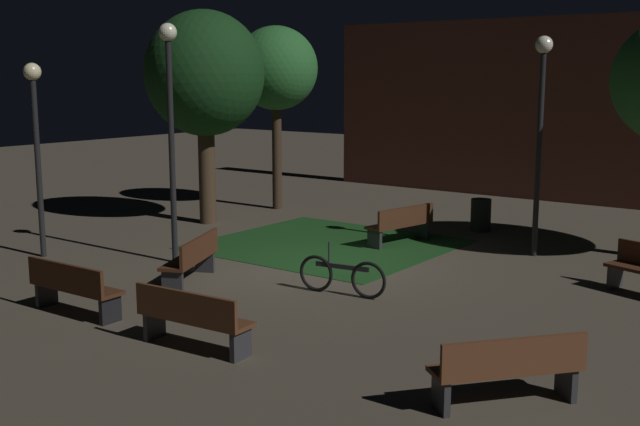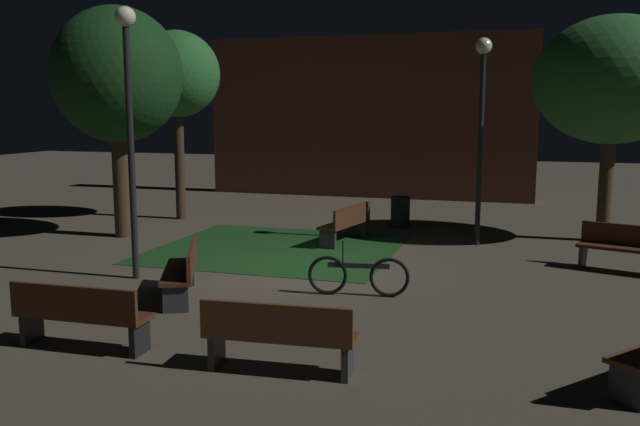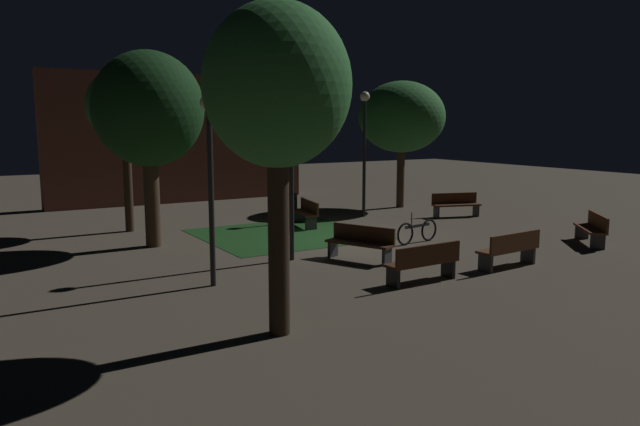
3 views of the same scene
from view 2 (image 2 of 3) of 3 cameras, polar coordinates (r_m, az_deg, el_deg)
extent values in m
plane|color=#4C4438|center=(13.12, -1.29, -4.76)|extent=(60.00, 60.00, 0.00)
cube|color=#194219|center=(15.07, -3.63, -2.99)|extent=(5.19, 4.88, 0.01)
cube|color=#422314|center=(9.31, -19.27, -8.06)|extent=(1.81, 0.53, 0.06)
cube|color=#422314|center=(9.09, -20.10, -7.01)|extent=(1.80, 0.11, 0.40)
cube|color=black|center=(9.85, -23.07, -8.82)|extent=(0.09, 0.39, 0.42)
cube|color=black|center=(8.97, -14.92, -10.12)|extent=(0.09, 0.39, 0.42)
cube|color=#512D19|center=(8.06, -3.35, -10.19)|extent=(1.83, 0.61, 0.06)
cube|color=#512D19|center=(7.80, -3.80, -9.07)|extent=(1.80, 0.19, 0.40)
cube|color=#2D2D33|center=(8.39, -8.69, -11.24)|extent=(0.11, 0.39, 0.42)
cube|color=#2D2D33|center=(7.97, 2.32, -12.25)|extent=(0.11, 0.39, 0.42)
cube|color=#422314|center=(14.07, 24.46, -2.76)|extent=(1.86, 1.00, 0.06)
cube|color=#422314|center=(14.23, 24.67, -1.71)|extent=(1.73, 0.60, 0.40)
cube|color=#2D2D33|center=(14.27, 21.24, -3.40)|extent=(0.19, 0.39, 0.42)
cube|color=#422314|center=(15.62, 2.05, -0.90)|extent=(0.84, 1.86, 0.06)
cube|color=#422314|center=(15.49, 2.74, -0.12)|extent=(0.42, 1.77, 0.40)
cube|color=#2D2D33|center=(14.97, 0.66, -2.25)|extent=(0.39, 0.16, 0.42)
cube|color=#2D2D33|center=(16.37, 3.30, -1.31)|extent=(0.39, 0.16, 0.42)
cube|color=#2D2D33|center=(7.93, 24.41, -13.16)|extent=(0.35, 0.31, 0.42)
cube|color=#422314|center=(11.29, -11.76, -4.83)|extent=(1.18, 1.84, 0.06)
cube|color=#422314|center=(11.22, -10.72, -3.68)|extent=(0.80, 1.66, 0.40)
cube|color=#2D2D33|center=(10.58, -12.04, -7.11)|extent=(0.38, 0.23, 0.42)
cube|color=#2D2D33|center=(12.12, -11.44, -5.06)|extent=(0.38, 0.23, 0.42)
cylinder|color=#38281C|center=(19.35, -11.73, 4.46)|extent=(0.27, 0.27, 3.37)
ellipsoid|color=#28662D|center=(19.32, -11.95, 11.37)|extent=(2.35, 2.35, 2.35)
cylinder|color=#423021|center=(17.05, 22.90, 2.36)|extent=(0.32, 0.32, 2.75)
ellipsoid|color=#28662D|center=(16.98, 23.38, 10.24)|extent=(3.52, 3.52, 2.89)
cylinder|color=#423021|center=(16.97, -16.33, 3.14)|extent=(0.43, 0.43, 3.02)
ellipsoid|color=#143816|center=(16.92, -16.68, 11.08)|extent=(3.05, 3.05, 3.17)
cylinder|color=black|center=(12.57, -15.60, 4.69)|extent=(0.12, 0.12, 4.49)
sphere|color=#F2EDCC|center=(12.64, -16.06, 15.58)|extent=(0.36, 0.36, 0.36)
cylinder|color=black|center=(15.60, 13.30, 5.10)|extent=(0.12, 0.12, 4.28)
sphere|color=#F2EDCC|center=(15.64, 13.61, 13.50)|extent=(0.36, 0.36, 0.36)
cylinder|color=black|center=(17.86, 6.77, 0.10)|extent=(0.50, 0.50, 0.80)
torus|color=black|center=(11.22, 5.86, -5.41)|extent=(0.66, 0.16, 0.66)
torus|color=black|center=(11.31, 0.64, -5.25)|extent=(0.66, 0.16, 0.66)
cube|color=#232328|center=(11.21, 3.25, -4.44)|extent=(1.02, 0.19, 0.08)
cylinder|color=#232328|center=(11.19, 1.95, -3.30)|extent=(0.03, 0.03, 0.40)
cube|color=brown|center=(23.95, 4.01, 8.04)|extent=(11.43, 0.80, 5.56)
camera|label=1|loc=(5.06, 111.05, 5.24)|focal=43.81mm
camera|label=3|loc=(14.25, -84.69, 2.52)|focal=34.03mm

